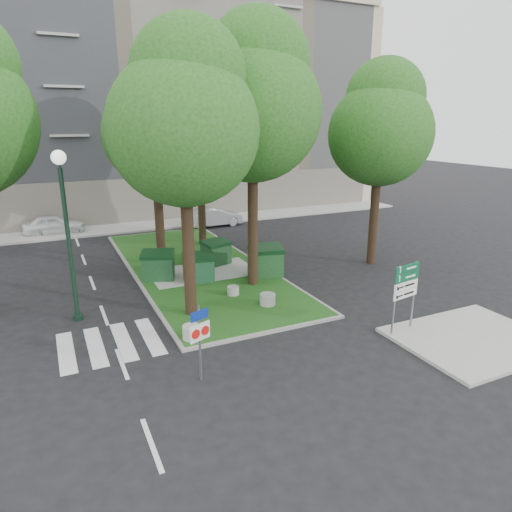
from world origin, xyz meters
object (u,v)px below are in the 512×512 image
bollard_right (268,299)px  tree_street_right (382,124)px  litter_bin (219,249)px  dumpster_b (198,268)px  bollard_left (192,332)px  dumpster_a (158,265)px  dumpster_c (216,253)px  directional_sign (405,287)px  tree_median_far (199,98)px  street_lamp (66,217)px  tree_median_near_right (254,98)px  tree_median_mid (155,124)px  traffic_sign_pole (199,333)px  dumpster_d (265,261)px  car_white (54,225)px  bollard_mid (233,291)px  tree_median_near_left (185,115)px  car_silver (214,217)px

bollard_right → tree_street_right: bearing=21.8°
litter_bin → dumpster_b: bearing=-123.2°
bollard_left → dumpster_a: bearing=86.2°
dumpster_c → directional_sign: directional_sign is taller
tree_street_right → directional_sign: tree_street_right is taller
tree_median_far → street_lamp: bearing=-133.7°
tree_median_near_right → tree_median_mid: tree_median_near_right is taller
dumpster_b → traffic_sign_pole: 8.21m
bollard_right → dumpster_d: bearing=65.1°
dumpster_c → street_lamp: street_lamp is taller
street_lamp → car_white: street_lamp is taller
tree_median_far → bollard_mid: tree_median_far is taller
tree_street_right → dumpster_c: tree_street_right is taller
bollard_mid → bollard_left: bearing=-131.7°
tree_median_near_left → dumpster_b: tree_median_near_left is taller
tree_median_mid → tree_street_right: 10.77m
street_lamp → car_silver: street_lamp is taller
tree_median_near_right → directional_sign: 9.44m
bollard_right → litter_bin: (0.70, 7.33, 0.12)m
tree_median_far → bollard_left: (-4.39, -11.56, -7.97)m
tree_street_right → tree_median_far: bearing=134.2°
tree_median_near_left → directional_sign: tree_median_near_left is taller
dumpster_c → traffic_sign_pole: size_ratio=0.69×
street_lamp → directional_sign: size_ratio=2.58×
tree_median_near_left → litter_bin: 10.31m
tree_median_mid → directional_sign: bearing=-63.1°
street_lamp → car_white: size_ratio=1.65×
tree_median_near_left → dumpster_c: 8.98m
tree_street_right → traffic_sign_pole: tree_street_right is taller
tree_street_right → litter_bin: size_ratio=14.85×
dumpster_b → dumpster_d: 3.14m
tree_median_far → directional_sign: bearing=-80.3°
tree_median_far → dumpster_d: tree_median_far is taller
dumpster_a → car_white: dumpster_a is taller
bollard_left → directional_sign: bearing=-20.2°
dumpster_b → bollard_left: 5.77m
tree_median_mid → tree_street_right: (10.00, -4.00, 0.00)m
tree_median_near_left → dumpster_b: 7.49m
tree_street_right → street_lamp: (-14.52, -1.09, -3.09)m
dumpster_a → bollard_mid: (2.35, -3.30, -0.47)m
car_silver → dumpster_c: bearing=157.8°
dumpster_b → car_white: (-5.55, 12.91, -0.10)m
dumpster_a → litter_bin: bearing=53.4°
bollard_left → directional_sign: size_ratio=0.26×
car_silver → street_lamp: bearing=138.8°
tree_median_near_left → car_silver: (6.01, 14.05, -6.65)m
litter_bin → traffic_sign_pole: traffic_sign_pole is taller
bollard_mid → dumpster_a: bearing=125.4°
dumpster_c → car_silver: size_ratio=0.39×
tree_street_right → bollard_mid: size_ratio=20.12×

